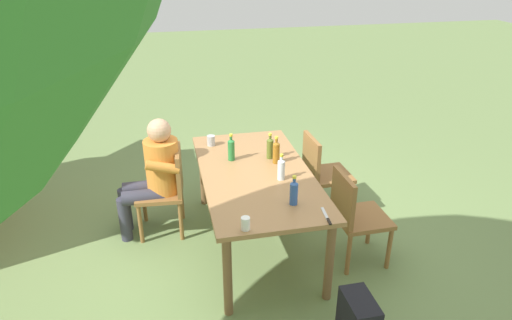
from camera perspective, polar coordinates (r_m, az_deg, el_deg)
The scene contains 14 objects.
ground_plane at distance 4.43m, azimuth 0.00°, elevation -10.38°, with size 24.00×24.00×0.00m, color #6B844C.
dining_table at distance 4.07m, azimuth 0.00°, elevation -2.58°, with size 1.86×0.96×0.76m.
chair_far_right at distance 4.45m, azimuth -11.04°, elevation -3.29°, with size 0.48×0.48×0.87m.
chair_near_left at distance 4.05m, azimuth 12.25°, elevation -6.57°, with size 0.45×0.45×0.87m.
chair_near_right at distance 4.72m, azimuth 8.24°, elevation -1.34°, with size 0.45×0.45×0.87m.
person_in_white_shirt at distance 4.38m, azimuth -12.64°, elevation -1.46°, with size 0.47×0.61×1.18m.
bottle_blue at distance 3.51m, azimuth 4.78°, elevation -4.04°, with size 0.06×0.06×0.25m.
bottle_clear at distance 3.87m, azimuth 3.20°, elevation -1.09°, with size 0.06×0.06×0.24m.
bottle_amber at distance 4.16m, azimuth 2.56°, elevation 1.06°, with size 0.06×0.06×0.26m.
bottle_olive at distance 4.26m, azimuth 1.78°, elevation 1.59°, with size 0.06×0.06×0.25m.
bottle_green at distance 4.22m, azimuth -3.13°, elevation 1.41°, with size 0.06×0.06×0.26m.
cup_steel at distance 4.57m, azimuth -5.68°, elevation 2.46°, with size 0.08×0.08×0.10m, color #B2B7BC.
cup_white at distance 3.23m, azimuth -1.33°, elevation -8.00°, with size 0.07×0.07×0.10m, color white.
table_knife at distance 3.42m, azimuth 8.91°, elevation -7.13°, with size 0.24×0.04×0.01m.
Camera 1 is at (-3.51, 0.76, 2.60)m, focal length 31.77 mm.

